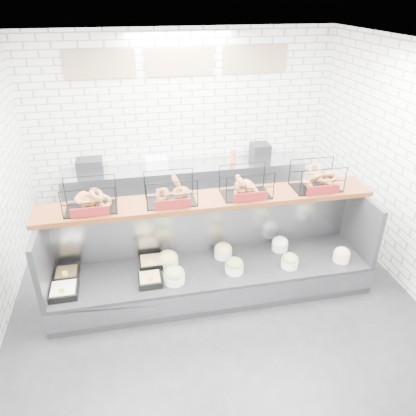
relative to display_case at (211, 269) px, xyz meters
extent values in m
plane|color=black|center=(0.01, -0.34, -0.33)|extent=(5.50, 5.50, 0.00)
cube|color=white|center=(0.01, 2.41, 1.17)|extent=(5.00, 0.02, 3.00)
cube|color=white|center=(0.01, -0.34, 2.67)|extent=(5.00, 5.50, 0.02)
cube|color=tan|center=(-1.19, 2.38, 2.17)|extent=(1.05, 0.03, 0.42)
cube|color=tan|center=(0.01, 2.38, 2.17)|extent=(1.05, 0.03, 0.42)
cube|color=tan|center=(1.21, 2.38, 2.17)|extent=(1.05, 0.03, 0.42)
cube|color=black|center=(0.01, -0.04, -0.13)|extent=(4.00, 0.90, 0.40)
cube|color=#93969B|center=(0.01, -0.48, -0.11)|extent=(4.00, 0.03, 0.28)
cube|color=#93969B|center=(0.01, 0.37, 0.47)|extent=(4.00, 0.08, 0.80)
cube|color=black|center=(-1.96, -0.04, 0.47)|extent=(0.06, 0.90, 0.80)
cube|color=black|center=(1.98, -0.04, 0.47)|extent=(0.06, 0.90, 0.80)
cube|color=black|center=(-1.77, -0.22, 0.11)|extent=(0.32, 0.32, 0.08)
cube|color=white|center=(-1.77, -0.22, 0.15)|extent=(0.27, 0.27, 0.04)
cube|color=#F7EE56|center=(-1.77, -0.33, 0.20)|extent=(0.06, 0.01, 0.08)
cube|color=black|center=(-1.77, 0.09, 0.11)|extent=(0.28, 0.28, 0.08)
cube|color=brown|center=(-1.77, 0.09, 0.15)|extent=(0.24, 0.24, 0.04)
cube|color=#F7EE56|center=(-1.77, -0.01, 0.20)|extent=(0.06, 0.01, 0.08)
cube|color=black|center=(-0.78, -0.22, 0.11)|extent=(0.28, 0.28, 0.08)
cube|color=tan|center=(-0.78, -0.22, 0.15)|extent=(0.24, 0.24, 0.04)
cube|color=#F7EE56|center=(-0.78, -0.31, 0.20)|extent=(0.06, 0.01, 0.08)
cube|color=black|center=(-0.75, 0.13, 0.11)|extent=(0.29, 0.29, 0.08)
cube|color=#E5BC75|center=(-0.75, 0.13, 0.15)|extent=(0.24, 0.24, 0.04)
cube|color=#F7EE56|center=(-0.75, 0.03, 0.20)|extent=(0.06, 0.01, 0.08)
cylinder|color=white|center=(-0.50, -0.25, 0.13)|extent=(0.26, 0.26, 0.11)
ellipsoid|color=#77974D|center=(-0.50, -0.25, 0.19)|extent=(0.25, 0.25, 0.18)
cylinder|color=white|center=(-0.53, 0.09, 0.13)|extent=(0.26, 0.26, 0.11)
ellipsoid|color=#E3E074|center=(-0.53, 0.09, 0.19)|extent=(0.25, 0.25, 0.18)
cylinder|color=white|center=(0.25, -0.20, 0.13)|extent=(0.23, 0.23, 0.11)
ellipsoid|color=olive|center=(0.25, -0.20, 0.19)|extent=(0.23, 0.23, 0.16)
cylinder|color=white|center=(0.19, 0.14, 0.13)|extent=(0.23, 0.23, 0.11)
ellipsoid|color=#E5C275|center=(0.19, 0.14, 0.19)|extent=(0.23, 0.23, 0.16)
cylinder|color=white|center=(0.96, -0.24, 0.13)|extent=(0.21, 0.21, 0.11)
ellipsoid|color=olive|center=(0.96, -0.24, 0.19)|extent=(0.21, 0.21, 0.15)
cylinder|color=white|center=(0.98, 0.15, 0.13)|extent=(0.22, 0.22, 0.11)
ellipsoid|color=white|center=(0.98, 0.15, 0.19)|extent=(0.21, 0.21, 0.15)
cylinder|color=white|center=(1.67, -0.25, 0.13)|extent=(0.21, 0.21, 0.11)
ellipsoid|color=tan|center=(1.67, -0.25, 0.19)|extent=(0.21, 0.21, 0.15)
cube|color=#43200E|center=(0.01, 0.18, 0.90)|extent=(4.10, 0.50, 0.06)
cube|color=black|center=(-1.37, 0.18, 1.10)|extent=(0.60, 0.38, 0.34)
cube|color=maroon|center=(-1.37, -0.03, 1.00)|extent=(0.42, 0.02, 0.11)
cube|color=black|center=(-0.45, 0.18, 1.10)|extent=(0.60, 0.38, 0.34)
cube|color=maroon|center=(-0.45, -0.03, 1.00)|extent=(0.42, 0.02, 0.11)
cube|color=black|center=(0.47, 0.18, 1.10)|extent=(0.60, 0.38, 0.34)
cube|color=maroon|center=(0.47, -0.03, 1.00)|extent=(0.42, 0.02, 0.11)
cube|color=black|center=(1.39, 0.18, 1.10)|extent=(0.60, 0.38, 0.34)
cube|color=maroon|center=(1.39, -0.03, 1.00)|extent=(0.42, 0.02, 0.11)
cube|color=#93969B|center=(0.01, 2.09, 0.12)|extent=(4.00, 0.60, 0.90)
cube|color=black|center=(-1.52, 2.08, 0.69)|extent=(0.40, 0.30, 0.24)
cube|color=silver|center=(-0.47, 2.09, 0.66)|extent=(0.35, 0.28, 0.18)
cylinder|color=#CA5532|center=(0.82, 2.10, 0.68)|extent=(0.09, 0.09, 0.22)
cube|color=black|center=(1.28, 2.06, 0.72)|extent=(0.30, 0.30, 0.30)
camera|label=1|loc=(-0.87, -4.10, 3.18)|focal=35.00mm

